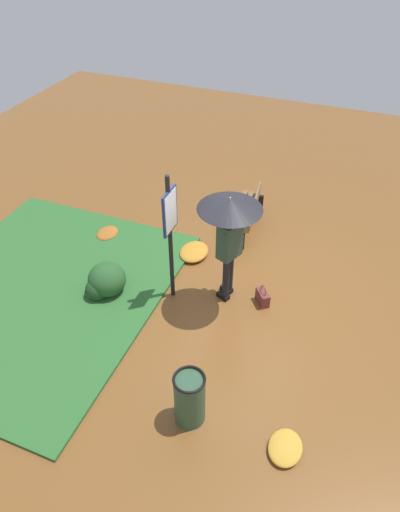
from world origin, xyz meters
The scene contains 11 objects.
ground_plane centered at (0.00, 0.00, 0.00)m, with size 18.00×18.00×0.00m, color brown.
grass_verge centered at (1.21, -3.16, 0.03)m, with size 4.80×4.00×0.05m.
person_with_umbrella centered at (0.15, -0.16, 1.55)m, with size 0.96×0.96×2.04m.
info_sign_post centered at (0.40, -1.02, 1.44)m, with size 0.44×0.07×2.30m.
handbag centered at (0.03, 0.43, 0.13)m, with size 0.32×0.30×0.37m.
park_bench centered at (-1.85, -0.42, 0.40)m, with size 1.40×0.55×0.75m.
trash_bin centered at (2.43, 0.13, 0.42)m, with size 0.42×0.42×0.83m.
shrub_cluster centered at (0.78, -2.10, 0.27)m, with size 0.70×0.64×0.57m.
leaf_pile_near_person centered at (2.42, 1.40, 0.06)m, with size 0.53×0.42×0.12m.
leaf_pile_by_bench centered at (-0.72, -1.10, 0.07)m, with size 0.65×0.52×0.14m.
leaf_pile_far_path centered at (-0.65, -2.93, 0.05)m, with size 0.49×0.40×0.11m.
Camera 1 is at (5.54, 1.50, 5.54)m, focal length 32.63 mm.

